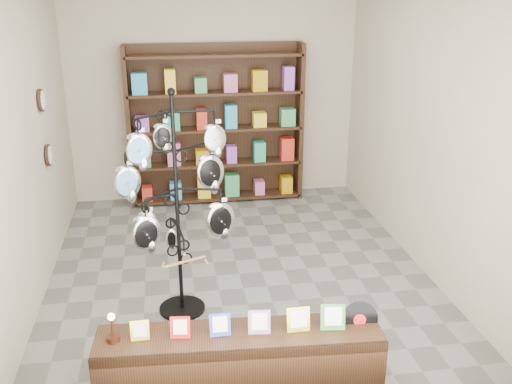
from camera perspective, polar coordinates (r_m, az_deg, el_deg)
ground at (r=6.23m, az=-1.71°, el=-8.18°), size 5.00×5.00×0.00m
room_envelope at (r=5.59m, az=-1.91°, el=8.72°), size 5.00×5.00×5.00m
display_tree at (r=5.12m, az=-7.99°, el=0.27°), size 1.13×1.12×2.14m
front_shelf at (r=4.50m, az=-1.59°, el=-16.69°), size 2.15×0.58×0.75m
back_shelving at (r=8.00m, az=-4.01°, el=6.23°), size 2.42×0.36×2.20m
wall_clocks at (r=6.53m, az=-20.36°, el=6.01°), size 0.03×0.24×0.84m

